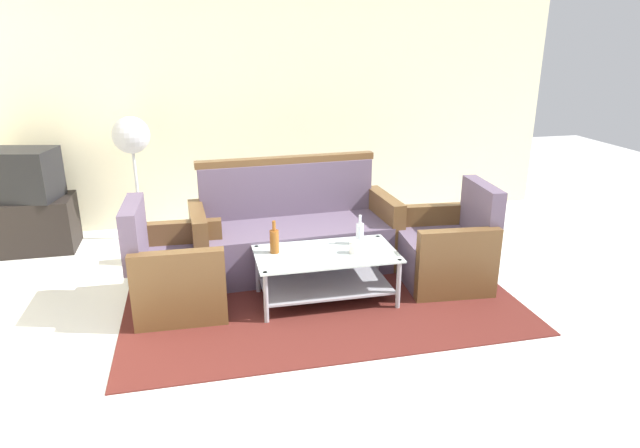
{
  "coord_description": "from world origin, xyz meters",
  "views": [
    {
      "loc": [
        -0.81,
        -3.0,
        2.02
      ],
      "look_at": [
        0.07,
        0.85,
        0.65
      ],
      "focal_mm": 30.83,
      "sensor_mm": 36.0,
      "label": 1
    }
  ],
  "objects_px": {
    "armchair_left": "(176,273)",
    "armchair_right": "(447,250)",
    "television": "(22,175)",
    "cup": "(354,247)",
    "tv_stand": "(31,225)",
    "bottle_clear": "(360,233)",
    "couch": "(294,234)",
    "bottle_brown": "(274,241)",
    "pedestal_fan": "(132,143)",
    "coffee_table": "(326,269)"
  },
  "relations": [
    {
      "from": "armchair_right",
      "to": "cup",
      "type": "distance_m",
      "value": 0.9
    },
    {
      "from": "armchair_left",
      "to": "television",
      "type": "xyz_separation_m",
      "value": [
        -1.4,
        1.56,
        0.47
      ]
    },
    {
      "from": "couch",
      "to": "cup",
      "type": "height_order",
      "value": "couch"
    },
    {
      "from": "bottle_brown",
      "to": "bottle_clear",
      "type": "relative_size",
      "value": 1.06
    },
    {
      "from": "coffee_table",
      "to": "bottle_clear",
      "type": "xyz_separation_m",
      "value": [
        0.31,
        0.13,
        0.23
      ]
    },
    {
      "from": "bottle_brown",
      "to": "armchair_right",
      "type": "bearing_deg",
      "value": 0.91
    },
    {
      "from": "bottle_clear",
      "to": "television",
      "type": "bearing_deg",
      "value": 150.99
    },
    {
      "from": "coffee_table",
      "to": "cup",
      "type": "xyz_separation_m",
      "value": [
        0.21,
        -0.05,
        0.19
      ]
    },
    {
      "from": "armchair_left",
      "to": "armchair_right",
      "type": "xyz_separation_m",
      "value": [
        2.22,
        -0.03,
        0.0
      ]
    },
    {
      "from": "cup",
      "to": "bottle_clear",
      "type": "bearing_deg",
      "value": 61.84
    },
    {
      "from": "armchair_right",
      "to": "coffee_table",
      "type": "xyz_separation_m",
      "value": [
        -1.08,
        -0.12,
        -0.02
      ]
    },
    {
      "from": "coffee_table",
      "to": "tv_stand",
      "type": "xyz_separation_m",
      "value": [
        -2.54,
        1.71,
        -0.01
      ]
    },
    {
      "from": "coffee_table",
      "to": "pedestal_fan",
      "type": "relative_size",
      "value": 0.87
    },
    {
      "from": "armchair_left",
      "to": "bottle_clear",
      "type": "distance_m",
      "value": 1.47
    },
    {
      "from": "armchair_left",
      "to": "bottle_clear",
      "type": "height_order",
      "value": "armchair_left"
    },
    {
      "from": "armchair_left",
      "to": "cup",
      "type": "height_order",
      "value": "armchair_left"
    },
    {
      "from": "couch",
      "to": "pedestal_fan",
      "type": "height_order",
      "value": "pedestal_fan"
    },
    {
      "from": "couch",
      "to": "pedestal_fan",
      "type": "relative_size",
      "value": 1.44
    },
    {
      "from": "cup",
      "to": "television",
      "type": "xyz_separation_m",
      "value": [
        -2.76,
        1.76,
        0.3
      ]
    },
    {
      "from": "coffee_table",
      "to": "bottle_brown",
      "type": "xyz_separation_m",
      "value": [
        -0.39,
        0.09,
        0.24
      ]
    },
    {
      "from": "coffee_table",
      "to": "bottle_brown",
      "type": "bearing_deg",
      "value": 166.55
    },
    {
      "from": "armchair_left",
      "to": "armchair_right",
      "type": "relative_size",
      "value": 1.0
    },
    {
      "from": "bottle_clear",
      "to": "television",
      "type": "xyz_separation_m",
      "value": [
        -2.85,
        1.58,
        0.26
      ]
    },
    {
      "from": "armchair_left",
      "to": "television",
      "type": "relative_size",
      "value": 1.25
    },
    {
      "from": "couch",
      "to": "armchair_left",
      "type": "xyz_separation_m",
      "value": [
        -1.02,
        -0.56,
        -0.03
      ]
    },
    {
      "from": "armchair_left",
      "to": "cup",
      "type": "bearing_deg",
      "value": 83.07
    },
    {
      "from": "bottle_brown",
      "to": "tv_stand",
      "type": "height_order",
      "value": "bottle_brown"
    },
    {
      "from": "tv_stand",
      "to": "armchair_left",
      "type": "bearing_deg",
      "value": -48.04
    },
    {
      "from": "coffee_table",
      "to": "television",
      "type": "relative_size",
      "value": 1.62
    },
    {
      "from": "cup",
      "to": "tv_stand",
      "type": "height_order",
      "value": "tv_stand"
    },
    {
      "from": "bottle_brown",
      "to": "cup",
      "type": "height_order",
      "value": "bottle_brown"
    },
    {
      "from": "couch",
      "to": "coffee_table",
      "type": "xyz_separation_m",
      "value": [
        0.12,
        -0.71,
        -0.04
      ]
    },
    {
      "from": "couch",
      "to": "television",
      "type": "relative_size",
      "value": 2.69
    },
    {
      "from": "cup",
      "to": "tv_stand",
      "type": "bearing_deg",
      "value": 147.46
    },
    {
      "from": "bottle_clear",
      "to": "cup",
      "type": "xyz_separation_m",
      "value": [
        -0.1,
        -0.18,
        -0.04
      ]
    },
    {
      "from": "armchair_right",
      "to": "bottle_clear",
      "type": "relative_size",
      "value": 3.46
    },
    {
      "from": "bottle_clear",
      "to": "cup",
      "type": "distance_m",
      "value": 0.21
    },
    {
      "from": "couch",
      "to": "cup",
      "type": "relative_size",
      "value": 18.32
    },
    {
      "from": "bottle_brown",
      "to": "pedestal_fan",
      "type": "distance_m",
      "value": 2.08
    },
    {
      "from": "television",
      "to": "pedestal_fan",
      "type": "distance_m",
      "value": 1.04
    },
    {
      "from": "bottle_clear",
      "to": "coffee_table",
      "type": "bearing_deg",
      "value": -157.84
    },
    {
      "from": "coffee_table",
      "to": "television",
      "type": "height_order",
      "value": "television"
    },
    {
      "from": "bottle_clear",
      "to": "armchair_left",
      "type": "bearing_deg",
      "value": 179.09
    },
    {
      "from": "bottle_brown",
      "to": "pedestal_fan",
      "type": "relative_size",
      "value": 0.21
    },
    {
      "from": "tv_stand",
      "to": "bottle_brown",
      "type": "bearing_deg",
      "value": -36.8
    },
    {
      "from": "armchair_left",
      "to": "armchair_right",
      "type": "height_order",
      "value": "same"
    },
    {
      "from": "bottle_brown",
      "to": "bottle_clear",
      "type": "distance_m",
      "value": 0.7
    },
    {
      "from": "armchair_right",
      "to": "bottle_clear",
      "type": "bearing_deg",
      "value": 93.73
    },
    {
      "from": "television",
      "to": "couch",
      "type": "bearing_deg",
      "value": 170.2
    },
    {
      "from": "cup",
      "to": "couch",
      "type": "bearing_deg",
      "value": 113.52
    }
  ]
}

